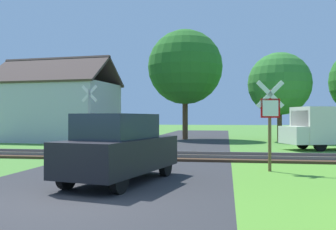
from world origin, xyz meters
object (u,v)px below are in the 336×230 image
at_px(parked_car, 120,148).
at_px(tree_right, 279,84).
at_px(stop_sign_near, 270,117).
at_px(house, 56,110).
at_px(crossing_sign_far, 89,113).
at_px(tree_center, 185,67).
at_px(mail_truck, 332,126).

bearing_deg(parked_car, tree_right, 83.10).
distance_m(stop_sign_near, house, 18.75).
height_order(crossing_sign_far, tree_right, tree_right).
bearing_deg(house, tree_right, 12.82).
bearing_deg(house, stop_sign_near, -39.11).
distance_m(house, tree_right, 15.97).
bearing_deg(crossing_sign_far, tree_center, 74.94).
bearing_deg(mail_truck, crossing_sign_far, 79.33).
relative_size(house, tree_center, 1.03).
bearing_deg(parked_car, crossing_sign_far, 128.38).
xyz_separation_m(stop_sign_near, tree_center, (-4.53, 16.78, 3.90)).
bearing_deg(stop_sign_near, mail_truck, -124.84).
relative_size(house, parked_car, 2.04).
bearing_deg(stop_sign_near, tree_center, -84.30).
distance_m(tree_center, mail_truck, 12.62).
height_order(house, tree_right, tree_right).
distance_m(crossing_sign_far, parked_car, 10.04).
bearing_deg(mail_truck, house, 54.71).
distance_m(crossing_sign_far, tree_right, 14.02).
height_order(tree_center, mail_truck, tree_center).
height_order(mail_truck, parked_car, mail_truck).
xyz_separation_m(house, mail_truck, (17.54, -4.39, -0.97)).
height_order(tree_right, parked_car, tree_right).
height_order(tree_right, tree_center, tree_center).
xyz_separation_m(house, tree_right, (15.73, 2.08, 1.85)).
bearing_deg(mail_truck, tree_center, 25.88).
xyz_separation_m(crossing_sign_far, tree_right, (10.70, 8.81, 2.12)).
relative_size(house, tree_right, 1.39).
distance_m(house, parked_car, 18.33).
xyz_separation_m(tree_center, parked_car, (0.46, -19.40, -4.70)).
bearing_deg(tree_center, crossing_sign_far, -110.28).
bearing_deg(parked_car, tree_center, 104.22).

